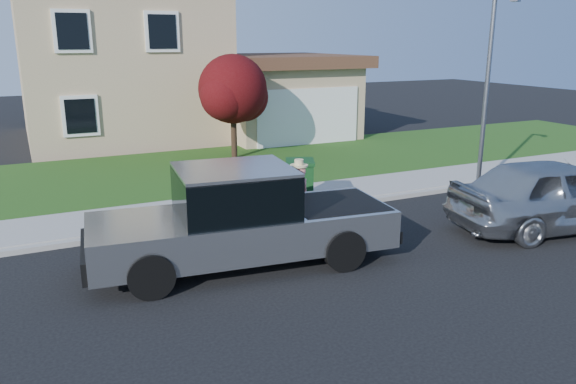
% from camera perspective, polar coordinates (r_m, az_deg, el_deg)
% --- Properties ---
extents(ground, '(80.00, 80.00, 0.00)m').
position_cam_1_polar(ground, '(11.22, -1.46, -7.46)').
color(ground, black).
rests_on(ground, ground).
extents(curb, '(40.00, 0.20, 0.12)m').
position_cam_1_polar(curb, '(14.08, -2.58, -2.42)').
color(curb, gray).
rests_on(curb, ground).
extents(sidewalk, '(40.00, 2.00, 0.15)m').
position_cam_1_polar(sidewalk, '(15.05, -4.23, -1.21)').
color(sidewalk, gray).
rests_on(sidewalk, ground).
extents(lawn, '(40.00, 7.00, 0.10)m').
position_cam_1_polar(lawn, '(19.18, -9.16, 2.18)').
color(lawn, '#1D4112').
rests_on(lawn, ground).
extents(house, '(14.00, 11.30, 6.85)m').
position_cam_1_polar(house, '(26.45, -13.82, 12.34)').
color(house, tan).
rests_on(house, ground).
extents(pickup_truck, '(6.21, 2.67, 1.98)m').
position_cam_1_polar(pickup_truck, '(11.01, -4.74, -2.84)').
color(pickup_truck, black).
rests_on(pickup_truck, ground).
extents(woman, '(0.63, 0.47, 1.70)m').
position_cam_1_polar(woman, '(12.95, 1.11, -0.55)').
color(woman, '#DC8279').
rests_on(woman, ground).
extents(sedan, '(5.28, 2.83, 1.71)m').
position_cam_1_polar(sedan, '(14.45, 25.60, -0.20)').
color(sedan, '#A1A4A8').
rests_on(sedan, ground).
extents(ornamental_tree, '(2.72, 2.46, 3.74)m').
position_cam_1_polar(ornamental_tree, '(20.46, -5.53, 10.05)').
color(ornamental_tree, black).
rests_on(ornamental_tree, lawn).
extents(trash_bin, '(0.99, 1.05, 1.17)m').
position_cam_1_polar(trash_bin, '(14.58, 1.22, 1.02)').
color(trash_bin, '#0F3A16').
rests_on(trash_bin, sidewalk).
extents(street_lamp, '(0.46, 0.70, 5.50)m').
position_cam_1_polar(street_lamp, '(16.86, 19.77, 10.33)').
color(street_lamp, slate).
rests_on(street_lamp, ground).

